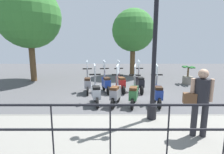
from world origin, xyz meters
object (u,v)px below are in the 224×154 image
object	(u,v)px
tree_large	(29,17)
lamp_post_near	(154,55)
pedestrian_with_bag	(200,98)
tree_distant	(133,31)
scooter_far_1	(120,82)
scooter_near_0	(157,93)
scooter_far_0	(140,82)
scooter_near_2	(116,93)
scooter_far_2	(106,83)
potted_palm	(188,76)
scooter_far_3	(88,83)
scooter_near_1	(134,93)
scooter_near_3	(96,92)

from	to	relation	value
tree_large	lamp_post_near	bearing A→B (deg)	-135.13
lamp_post_near	pedestrian_with_bag	xyz separation A→B (m)	(-0.98, -0.85, -0.91)
lamp_post_near	tree_distant	distance (m)	8.13
scooter_far_1	pedestrian_with_bag	bearing A→B (deg)	-176.04
lamp_post_near	scooter_near_0	bearing A→B (deg)	-19.61
tree_distant	scooter_far_0	distance (m)	5.39
scooter_near_2	scooter_far_2	size ratio (longest dim) A/B	1.00
tree_large	scooter_far_2	xyz separation A→B (m)	(-2.80, -4.69, -3.44)
potted_palm	pedestrian_with_bag	bearing A→B (deg)	158.71
scooter_near_2	scooter_far_3	xyz separation A→B (m)	(1.71, 1.29, 0.00)
tree_large	tree_distant	xyz separation A→B (m)	(1.87, -6.49, -0.66)
scooter_near_1	scooter_far_3	world-z (taller)	same
lamp_post_near	scooter_far_0	bearing A→B (deg)	-3.01
lamp_post_near	tree_large	bearing A→B (deg)	44.87
potted_palm	scooter_far_1	xyz separation A→B (m)	(-1.82, 4.01, 0.04)
scooter_near_2	scooter_near_3	distance (m)	0.75
scooter_near_2	scooter_near_3	xyz separation A→B (m)	(0.08, 0.75, 0.00)
scooter_far_0	tree_distant	bearing A→B (deg)	-7.52
scooter_far_1	tree_distant	bearing A→B (deg)	-29.38
pedestrian_with_bag	tree_distant	size ratio (longest dim) A/B	0.33
scooter_near_3	scooter_near_2	bearing A→B (deg)	-106.89
pedestrian_with_bag	potted_palm	bearing A→B (deg)	-12.09
scooter_near_3	scooter_far_0	size ratio (longest dim) A/B	1.00
scooter_near_2	scooter_far_0	size ratio (longest dim) A/B	1.00
pedestrian_with_bag	scooter_near_0	size ratio (longest dim) A/B	1.03
scooter_far_1	scooter_far_0	bearing A→B (deg)	-106.00
scooter_near_2	scooter_far_3	bearing A→B (deg)	52.54
scooter_near_1	scooter_near_3	world-z (taller)	same
tree_distant	scooter_far_3	distance (m)	6.12
scooter_near_1	scooter_near_2	bearing A→B (deg)	98.90
potted_palm	scooter_near_1	size ratio (longest dim) A/B	0.69
scooter_near_0	scooter_near_1	xyz separation A→B (m)	(-0.07, 0.90, 0.00)
pedestrian_with_bag	tree_large	size ratio (longest dim) A/B	0.27
scooter_near_0	pedestrian_with_bag	bearing A→B (deg)	-170.26
tree_large	scooter_near_2	xyz separation A→B (m)	(-4.62, -5.12, -3.44)
scooter_far_0	scooter_far_3	world-z (taller)	same
tree_large	scooter_far_3	distance (m)	5.90
tree_distant	scooter_near_3	world-z (taller)	tree_distant
pedestrian_with_bag	scooter_far_2	bearing A→B (deg)	37.04
potted_palm	scooter_far_0	bearing A→B (deg)	120.50
pedestrian_with_bag	scooter_near_3	world-z (taller)	pedestrian_with_bag
tree_distant	scooter_far_3	world-z (taller)	tree_distant
scooter_near_2	potted_palm	bearing A→B (deg)	-33.74
pedestrian_with_bag	scooter_far_3	size ratio (longest dim) A/B	1.03
scooter_near_3	tree_distant	bearing A→B (deg)	-28.99
potted_palm	scooter_near_3	distance (m)	6.19
potted_palm	scooter_far_3	world-z (taller)	scooter_far_3
lamp_post_near	scooter_far_0	xyz separation A→B (m)	(3.41, -0.18, -1.51)
scooter_near_0	scooter_far_3	world-z (taller)	same
scooter_near_1	scooter_far_2	size ratio (longest dim) A/B	1.00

